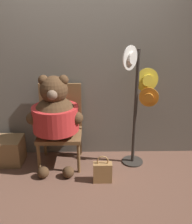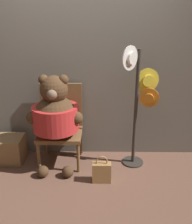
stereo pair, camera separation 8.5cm
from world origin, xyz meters
name	(u,v)px [view 1 (the left image)]	position (x,y,z in m)	size (l,w,h in m)	color
ground_plane	(81,174)	(0.00, 0.00, 0.00)	(14.00, 14.00, 0.00)	brown
wall_back	(80,64)	(0.00, 0.59, 1.27)	(8.00, 0.10, 2.53)	slate
chair	(60,123)	(-0.27, 0.35, 0.54)	(0.55, 0.49, 1.04)	brown
teddy_bear	(55,116)	(-0.30, 0.17, 0.72)	(0.68, 0.60, 1.22)	#4C331E
hat_display_rack	(139,100)	(0.72, 0.23, 0.90)	(0.48, 0.38, 1.56)	#332D28
handbag_on_ground	(103,172)	(0.27, -0.16, 0.13)	(0.22, 0.10, 0.35)	#A87A47
wooden_crate	(10,151)	(-0.96, 0.29, 0.17)	(0.35, 0.35, 0.35)	#937047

